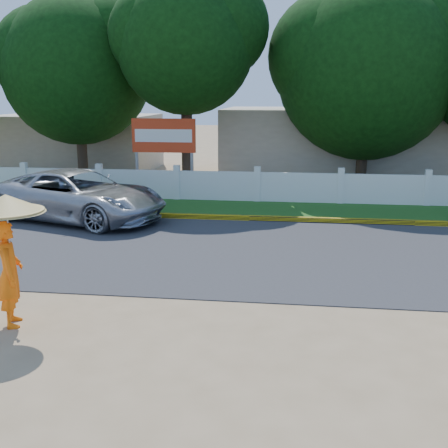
# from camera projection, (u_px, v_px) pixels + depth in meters

# --- Properties ---
(ground) EXTENTS (120.00, 120.00, 0.00)m
(ground) POSITION_uv_depth(u_px,v_px,m) (209.00, 322.00, 9.85)
(ground) COLOR #9E8460
(ground) RESTS_ON ground
(road) EXTENTS (60.00, 7.00, 0.02)m
(road) POSITION_uv_depth(u_px,v_px,m) (237.00, 251.00, 14.19)
(road) COLOR #38383A
(road) RESTS_ON ground
(grass_verge) EXTENTS (60.00, 3.50, 0.03)m
(grass_verge) POSITION_uv_depth(u_px,v_px,m) (254.00, 209.00, 19.25)
(grass_verge) COLOR #2D601E
(grass_verge) RESTS_ON ground
(curb) EXTENTS (40.00, 0.18, 0.16)m
(curb) POSITION_uv_depth(u_px,v_px,m) (249.00, 218.00, 17.60)
(curb) COLOR yellow
(curb) RESTS_ON ground
(fence) EXTENTS (40.00, 0.10, 1.10)m
(fence) POSITION_uv_depth(u_px,v_px,m) (257.00, 187.00, 20.53)
(fence) COLOR silver
(fence) RESTS_ON ground
(building_near) EXTENTS (10.00, 6.00, 3.20)m
(building_near) POSITION_uv_depth(u_px,v_px,m) (332.00, 143.00, 26.46)
(building_near) COLOR #B7AD99
(building_near) RESTS_ON ground
(building_far) EXTENTS (8.00, 5.00, 2.80)m
(building_far) POSITION_uv_depth(u_px,v_px,m) (77.00, 142.00, 29.15)
(building_far) COLOR #B7AD99
(building_far) RESTS_ON ground
(vehicle) EXTENTS (6.22, 4.25, 1.58)m
(vehicle) POSITION_uv_depth(u_px,v_px,m) (78.00, 196.00, 17.47)
(vehicle) COLOR #A6A8AE
(vehicle) RESTS_ON ground
(monk_with_parasol) EXTENTS (1.26, 1.26, 2.29)m
(monk_with_parasol) POSITION_uv_depth(u_px,v_px,m) (8.00, 241.00, 9.40)
(monk_with_parasol) COLOR orange
(monk_with_parasol) RESTS_ON ground
(billboard) EXTENTS (2.50, 0.13, 2.95)m
(billboard) POSITION_uv_depth(u_px,v_px,m) (164.00, 140.00, 21.70)
(billboard) COLOR gray
(billboard) RESTS_ON ground
(tree_row) EXTENTS (34.44, 7.55, 8.78)m
(tree_row) POSITION_uv_depth(u_px,v_px,m) (306.00, 63.00, 22.17)
(tree_row) COLOR #473828
(tree_row) RESTS_ON ground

